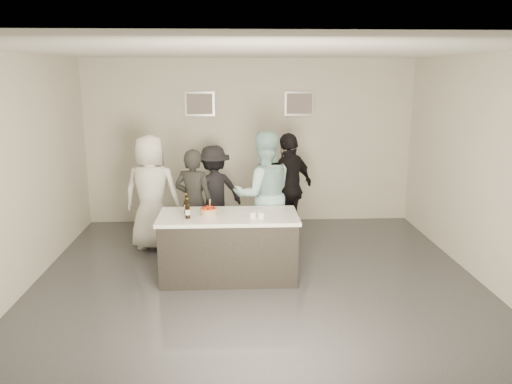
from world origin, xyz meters
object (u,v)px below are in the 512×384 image
bar_counter (229,247)px  person_main_black (194,202)px  person_main_blue (264,195)px  beer_bottle_a (186,204)px  cake (209,212)px  person_guest_back (214,192)px  person_guest_left (152,193)px  beer_bottle_b (187,209)px  person_guest_right (289,188)px

bar_counter → person_main_black: size_ratio=1.13×
person_main_blue → beer_bottle_a: bearing=25.6°
beer_bottle_a → cake: bearing=-16.9°
person_main_black → person_guest_back: (0.27, 0.87, -0.04)m
cake → person_guest_back: (0.00, 1.82, -0.15)m
person_guest_left → beer_bottle_a: bearing=128.2°
bar_counter → person_main_blue: (0.53, 0.85, 0.51)m
beer_bottle_a → person_main_black: bearing=87.8°
bar_counter → person_guest_left: person_guest_left is taller
person_main_black → beer_bottle_b: bearing=106.9°
beer_bottle_a → person_main_blue: person_main_blue is taller
person_main_black → person_guest_right: size_ratio=0.91×
person_main_blue → person_guest_back: size_ratio=1.22×
cake → person_guest_back: size_ratio=0.14×
bar_counter → beer_bottle_a: beer_bottle_a is taller
person_main_blue → person_guest_right: size_ratio=1.06×
bar_counter → person_guest_right: person_guest_right is taller
cake → beer_bottle_b: (-0.26, -0.16, 0.09)m
person_main_black → person_guest_back: person_main_black is taller
bar_counter → beer_bottle_b: 0.80m
beer_bottle_b → person_guest_right: 2.23m
person_guest_left → person_guest_right: bearing=-165.1°
bar_counter → person_guest_right: (0.99, 1.49, 0.46)m
person_guest_right → person_main_blue: bearing=10.7°
beer_bottle_b → person_main_black: (-0.00, 1.11, -0.21)m
person_guest_left → person_guest_right: (2.20, 0.22, -0.00)m
person_guest_left → bar_counter: bearing=142.8°
beer_bottle_b → person_guest_left: 1.58m
beer_bottle_a → beer_bottle_b: (0.04, -0.25, 0.00)m
person_guest_right → bar_counter: bearing=13.0°
beer_bottle_b → person_main_blue: (1.05, 1.00, -0.07)m
person_main_black → person_guest_right: 1.61m
person_guest_left → person_guest_right: person_guest_left is taller
beer_bottle_a → person_guest_back: person_guest_back is taller
beer_bottle_b → cake: bearing=30.9°
cake → person_main_blue: 1.15m
person_main_black → person_guest_left: person_guest_left is taller
cake → beer_bottle_a: size_ratio=0.86×
person_main_black → person_guest_right: (1.52, 0.53, 0.08)m
person_guest_back → beer_bottle_b: bearing=58.2°
cake → person_guest_right: size_ratio=0.12×
person_main_blue → person_guest_right: 0.79m
bar_counter → person_main_blue: size_ratio=0.97×
cake → person_main_black: person_main_black is taller
cake → person_main_black: 1.00m
person_main_blue → person_guest_right: (0.46, 0.64, -0.05)m
bar_counter → person_guest_back: person_guest_back is taller
bar_counter → person_guest_left: 1.82m
bar_counter → person_guest_left: bearing=133.7°
beer_bottle_a → person_guest_right: (1.55, 1.39, -0.12)m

